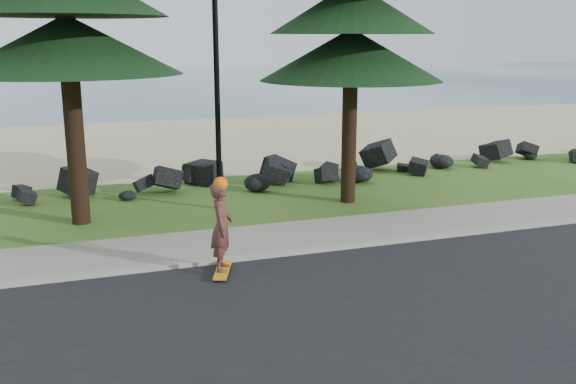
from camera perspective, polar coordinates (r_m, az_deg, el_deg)
name	(u,v)px	position (r m, az deg, el deg)	size (l,w,h in m)	color
ground	(253,245)	(14.05, -3.11, -4.71)	(160.00, 160.00, 0.00)	#3B5B1C
road	(333,332)	(10.10, 4.03, -12.30)	(160.00, 7.00, 0.02)	black
kerb	(265,256)	(13.22, -2.05, -5.68)	(160.00, 0.20, 0.10)	#9F9A8F
sidewalk	(251,240)	(14.23, -3.34, -4.32)	(160.00, 2.00, 0.08)	gray
beach_sand	(160,143)	(27.93, -11.28, 4.30)	(160.00, 15.00, 0.01)	tan
ocean	(107,84)	(64.10, -15.83, 9.22)	(160.00, 58.00, 0.01)	#3F667A
seawall_boulders	(202,189)	(19.31, -7.66, 0.29)	(60.00, 2.40, 1.10)	black
lamp_post	(216,48)	(16.45, -6.42, 12.57)	(0.25, 0.14, 8.14)	black
skateboarder	(222,227)	(12.09, -5.92, -3.10)	(0.59, 1.04, 1.89)	orange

